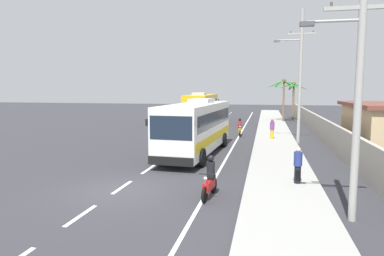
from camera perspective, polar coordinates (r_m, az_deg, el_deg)
name	(u,v)px	position (r m, az deg, el deg)	size (l,w,h in m)	color
ground_plane	(117,191)	(14.98, -12.28, -10.10)	(160.00, 160.00, 0.00)	#303035
sidewalk_kerb	(277,152)	(23.44, 13.87, -3.93)	(3.20, 90.00, 0.14)	#999993
lane_markings	(217,141)	(28.31, 4.24, -2.11)	(3.87, 71.00, 0.01)	white
boundary_wall	(328,133)	(27.64, 21.56, -0.83)	(0.24, 60.00, 1.86)	#9E998E
coach_bus_foreground	(197,126)	(22.36, 0.83, 0.39)	(3.33, 10.66, 3.57)	silver
coach_bus_far_lane	(202,107)	(41.90, 1.58, 3.41)	(3.19, 11.78, 3.79)	gold
motorcycle_beside_bus	(240,129)	(31.38, 7.90, -0.12)	(0.56, 1.96, 1.59)	black
motorcycle_trailing	(210,180)	(13.70, 2.97, -8.64)	(0.56, 1.96, 1.65)	black
pedestrian_near_kerb	(272,129)	(28.98, 13.11, -0.10)	(0.36, 0.36, 1.62)	gold
pedestrian_midwalk	(298,165)	(15.74, 17.10, -5.80)	(0.36, 0.36, 1.59)	black
utility_pole_nearest	(357,83)	(11.92, 25.60, 6.67)	(2.97, 0.24, 8.27)	#9E9E99
utility_pole_mid	(300,73)	(28.02, 17.36, 8.61)	(3.08, 0.24, 10.26)	#9E9E99
palm_nearest	(294,91)	(48.45, 16.48, 5.86)	(3.58, 3.45, 5.19)	brown
palm_second	(284,89)	(45.32, 14.95, 6.32)	(3.98, 3.54, 5.51)	brown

